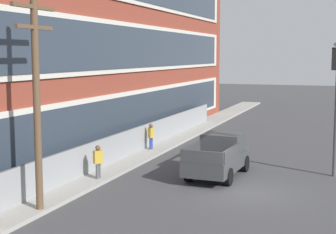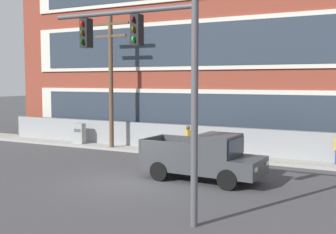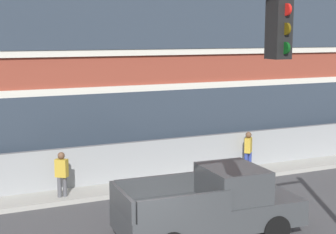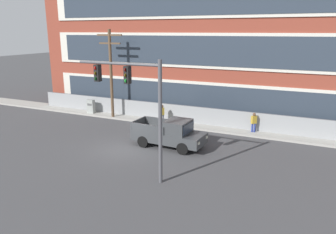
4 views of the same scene
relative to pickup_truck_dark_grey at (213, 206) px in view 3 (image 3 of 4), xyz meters
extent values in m
cube|color=#9E9B93|center=(-2.56, 5.49, -0.86)|extent=(80.00, 2.12, 0.16)
cube|color=beige|center=(4.60, 6.49, 1.26)|extent=(39.19, 0.10, 2.87)
cube|color=#2D3844|center=(4.60, 6.43, 1.26)|extent=(37.49, 0.06, 2.39)
cube|color=beige|center=(4.60, 6.49, 5.25)|extent=(39.19, 0.10, 2.87)
cube|color=#2D3844|center=(4.60, 6.43, 5.25)|extent=(37.49, 0.06, 2.39)
cube|color=gray|center=(0.97, 5.79, -0.13)|extent=(35.30, 0.04, 1.60)
cylinder|color=#4C4C51|center=(0.97, 5.79, 0.67)|extent=(35.30, 0.05, 0.05)
cube|color=black|center=(-1.89, -5.20, 4.67)|extent=(0.28, 0.32, 0.90)
cylinder|color=red|center=(-1.89, -5.38, 4.95)|extent=(0.04, 0.18, 0.18)
cylinder|color=#503E08|center=(-1.89, -5.38, 4.67)|extent=(0.04, 0.18, 0.18)
cylinder|color=#0A4011|center=(-1.89, -5.38, 4.39)|extent=(0.04, 0.18, 0.18)
cube|color=#383A3D|center=(-0.11, 0.01, -0.19)|extent=(5.09, 2.25, 0.70)
cube|color=#383A3D|center=(0.59, -0.03, 0.60)|extent=(1.59, 1.92, 0.86)
cube|color=#283342|center=(1.36, -0.07, 0.60)|extent=(0.14, 1.65, 0.65)
cube|color=#383A3D|center=(-1.19, 1.00, 0.44)|extent=(2.50, 0.24, 0.56)
cube|color=#383A3D|center=(-1.28, -0.89, 0.44)|extent=(2.50, 0.24, 0.56)
cube|color=#383A3D|center=(-2.57, 0.12, 0.44)|extent=(0.19, 1.93, 0.56)
cylinder|color=black|center=(1.44, 0.86, -0.54)|extent=(0.81, 0.30, 0.80)
cylinder|color=black|center=(1.35, -0.99, -0.54)|extent=(0.81, 0.30, 0.80)
cylinder|color=black|center=(-1.56, 1.00, -0.54)|extent=(0.81, 0.30, 0.80)
cube|color=white|center=(2.45, 0.59, -0.08)|extent=(0.07, 0.24, 0.16)
cube|color=white|center=(2.38, -0.82, -0.08)|extent=(0.07, 0.24, 0.16)
cylinder|color=#4C4C51|center=(-3.07, 4.90, -0.51)|extent=(0.14, 0.14, 0.85)
cylinder|color=#4C4C51|center=(-2.89, 4.90, -0.51)|extent=(0.14, 0.14, 0.85)
cube|color=#B7932D|center=(-2.98, 4.90, 0.21)|extent=(0.46, 0.44, 0.60)
sphere|color=brown|center=(-2.98, 4.90, 0.63)|extent=(0.24, 0.24, 0.24)
cylinder|color=navy|center=(4.58, 5.35, -0.51)|extent=(0.14, 0.14, 0.85)
cylinder|color=navy|center=(4.76, 5.35, -0.51)|extent=(0.14, 0.14, 0.85)
cube|color=#B7932D|center=(4.67, 5.35, 0.21)|extent=(0.45, 0.45, 0.60)
sphere|color=brown|center=(4.67, 5.35, 0.63)|extent=(0.24, 0.24, 0.24)
camera|label=1|loc=(-23.50, -5.89, 4.82)|focal=55.00mm
camera|label=2|loc=(6.48, -15.89, 3.18)|focal=45.00mm
camera|label=3|loc=(-6.68, -11.63, 4.57)|focal=55.00mm
camera|label=4|loc=(8.84, -19.49, 6.86)|focal=35.00mm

